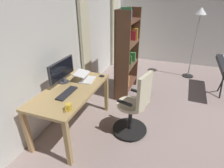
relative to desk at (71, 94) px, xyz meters
The scene contains 13 objects.
back_room_partition 1.18m from the desk, 149.68° to the right, with size 6.24×0.10×2.53m, color silver.
curtain_left_panel 3.28m from the desk, behind, with size 0.43×0.06×2.36m, color beige.
curtain_right_panel 1.47m from the desk, 163.19° to the right, with size 0.35×0.06×2.36m, color beige.
desk is the anchor object (origin of this frame).
office_chair 1.00m from the desk, 102.76° to the left, with size 0.56×0.56×1.07m.
computer_monitor 0.42m from the desk, 125.60° to the right, with size 0.64×0.18×0.37m.
computer_keyboard 0.18m from the desk, 11.13° to the left, with size 0.41×0.12×0.02m, color #232328.
laptop 0.39m from the desk, 168.35° to the left, with size 0.33×0.33×0.14m.
computer_mouse 0.65m from the desk, 154.63° to the left, with size 0.06×0.10×0.04m, color #232328.
cell_phone_by_monitor 0.61m from the desk, 164.47° to the right, with size 0.07×0.14×0.01m, color black.
mug_coffee 0.57m from the desk, 29.16° to the left, with size 0.12×0.08×0.09m.
bookshelf 1.57m from the desk, 164.09° to the left, with size 0.87×0.30×1.83m.
floor_lamp 3.52m from the desk, 147.62° to the left, with size 0.28×0.28×1.76m.
Camera 1 is at (2.92, -1.41, 2.05)m, focal length 28.88 mm.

